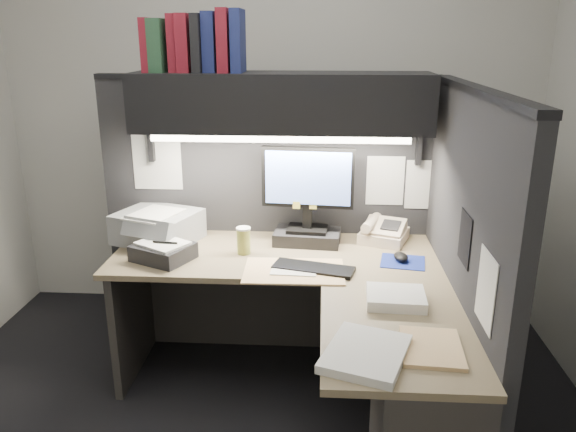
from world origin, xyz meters
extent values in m
cube|color=beige|center=(0.00, 1.50, 1.35)|extent=(3.50, 0.04, 2.70)
cube|color=beige|center=(0.00, -1.50, 1.35)|extent=(3.50, 0.04, 2.70)
cube|color=black|center=(0.03, 0.93, 0.80)|extent=(1.90, 0.06, 1.60)
cube|color=black|center=(0.98, 0.18, 0.80)|extent=(0.06, 1.50, 1.60)
cube|color=#7C6B4F|center=(0.10, 0.56, 0.71)|extent=(1.70, 0.68, 0.03)
cube|color=#7C6B4F|center=(0.65, -0.21, 0.71)|extent=(0.60, 0.85, 0.03)
cube|color=#322E2C|center=(0.10, 0.86, 0.35)|extent=(1.61, 0.02, 0.70)
cube|color=#322E2C|center=(-0.70, 0.56, 0.35)|extent=(0.04, 0.61, 0.70)
cube|color=black|center=(0.12, 0.75, 1.50)|extent=(1.55, 0.34, 0.30)
cylinder|color=white|center=(0.12, 0.61, 1.33)|extent=(1.32, 0.04, 0.04)
cube|color=black|center=(0.27, 0.73, 0.76)|extent=(0.38, 0.25, 0.07)
cube|color=black|center=(0.27, 0.73, 0.88)|extent=(0.05, 0.04, 0.12)
cube|color=black|center=(0.27, 0.73, 1.10)|extent=(0.50, 0.08, 0.33)
cube|color=#7195F9|center=(0.27, 0.71, 1.10)|extent=(0.46, 0.04, 0.29)
cube|color=black|center=(0.31, 0.35, 0.74)|extent=(0.42, 0.23, 0.02)
cube|color=navy|center=(0.76, 0.48, 0.73)|extent=(0.25, 0.23, 0.00)
ellipsoid|color=black|center=(0.75, 0.49, 0.75)|extent=(0.08, 0.12, 0.04)
cube|color=beige|center=(0.70, 0.79, 0.78)|extent=(0.31, 0.32, 0.10)
cylinder|color=#A99A43|center=(-0.06, 0.55, 0.80)|extent=(0.07, 0.07, 0.13)
cube|color=gray|center=(-0.57, 0.72, 0.81)|extent=(0.51, 0.47, 0.17)
cube|color=black|center=(-0.46, 0.44, 0.77)|extent=(0.35, 0.33, 0.08)
cube|color=#DDB57C|center=(0.22, 0.32, 0.73)|extent=(0.49, 0.33, 0.01)
cube|color=white|center=(0.67, 0.01, 0.75)|extent=(0.26, 0.22, 0.05)
cube|color=white|center=(0.51, -0.43, 0.75)|extent=(0.36, 0.40, 0.03)
cube|color=#DDB57C|center=(0.76, -0.36, 0.74)|extent=(0.24, 0.29, 0.02)
cube|color=maroon|center=(-0.55, 0.75, 1.78)|extent=(0.05, 0.22, 0.26)
cube|color=#254A30|center=(-0.50, 0.74, 1.78)|extent=(0.07, 0.22, 0.26)
cube|color=maroon|center=(-0.42, 0.77, 1.79)|extent=(0.05, 0.22, 0.28)
cube|color=maroon|center=(-0.36, 0.75, 1.79)|extent=(0.06, 0.22, 0.29)
cube|color=black|center=(-0.29, 0.74, 1.79)|extent=(0.05, 0.22, 0.28)
cube|color=navy|center=(-0.23, 0.77, 1.80)|extent=(0.06, 0.22, 0.29)
cube|color=maroon|center=(-0.16, 0.75, 1.80)|extent=(0.06, 0.22, 0.31)
cube|color=navy|center=(-0.09, 0.74, 1.80)|extent=(0.05, 0.22, 0.31)
cube|color=white|center=(0.70, 0.90, 1.05)|extent=(0.21, 0.00, 0.28)
cube|color=white|center=(0.92, 0.90, 1.03)|extent=(0.21, 0.00, 0.28)
cube|color=white|center=(-0.60, 0.90, 1.15)|extent=(0.28, 0.00, 0.34)
cube|color=black|center=(0.95, 0.04, 1.02)|extent=(0.00, 0.18, 0.22)
cube|color=white|center=(0.95, -0.31, 0.95)|extent=(0.00, 0.21, 0.28)
camera|label=1|loc=(0.34, -2.20, 1.83)|focal=35.00mm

